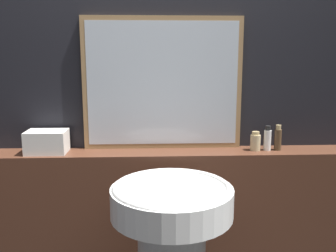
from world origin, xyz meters
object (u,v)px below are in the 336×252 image
object	(u,v)px
mirror	(163,84)
conditioner_bottle	(267,139)
towel_stack	(47,142)
shampoo_bottle	(255,142)
lotion_bottle	(278,139)

from	to	relation	value
mirror	conditioner_bottle	size ratio (longest dim) A/B	6.40
mirror	towel_stack	distance (m)	0.67
mirror	shampoo_bottle	distance (m)	0.58
conditioner_bottle	mirror	bearing A→B (deg)	171.65
shampoo_bottle	towel_stack	bearing A→B (deg)	-180.00
mirror	shampoo_bottle	size ratio (longest dim) A/B	8.29
mirror	shampoo_bottle	world-z (taller)	mirror
towel_stack	shampoo_bottle	xyz separation A→B (m)	(1.08, 0.00, -0.01)
mirror	shampoo_bottle	xyz separation A→B (m)	(0.49, -0.08, -0.30)
shampoo_bottle	conditioner_bottle	bearing A→B (deg)	-0.00
mirror	lotion_bottle	xyz separation A→B (m)	(0.60, -0.08, -0.28)
shampoo_bottle	conditioner_bottle	world-z (taller)	conditioner_bottle
mirror	conditioner_bottle	bearing A→B (deg)	-8.35
towel_stack	shampoo_bottle	world-z (taller)	towel_stack
towel_stack	shampoo_bottle	distance (m)	1.08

